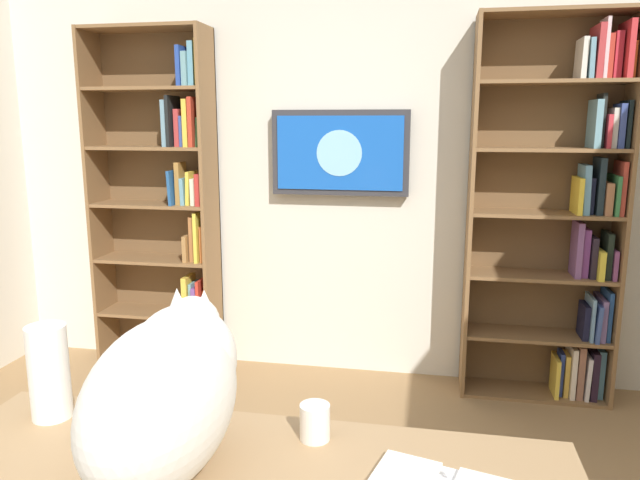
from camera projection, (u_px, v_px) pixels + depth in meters
The scene contains 7 objects.
wall_back at pixel (342, 162), 3.70m from camera, with size 4.52×0.06×2.70m, color silver.
bookshelf_left at pixel (563, 217), 3.36m from camera, with size 0.84×0.28×2.18m.
bookshelf_right at pixel (168, 208), 3.80m from camera, with size 0.78×0.28×2.16m.
wall_mounted_tv at pixel (340, 153), 3.61m from camera, with size 0.84×0.07×0.51m.
cat at pixel (169, 388), 1.40m from camera, with size 0.31×0.69×0.41m.
paper_towel_roll at pixel (49, 372), 1.67m from camera, with size 0.11×0.11×0.27m, color white.
coffee_mug at pixel (315, 422), 1.56m from camera, with size 0.08×0.08×0.10m, color white.
Camera 1 is at (-0.56, 1.46, 1.60)m, focal length 33.47 mm.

